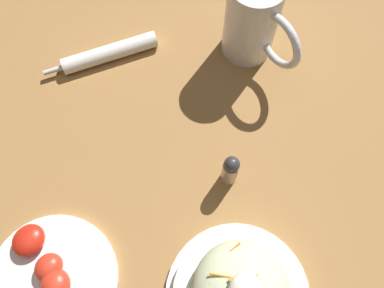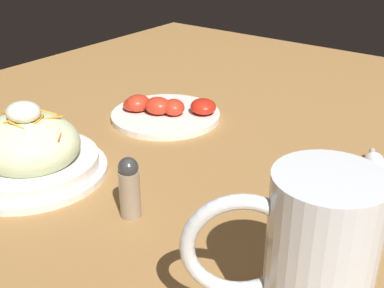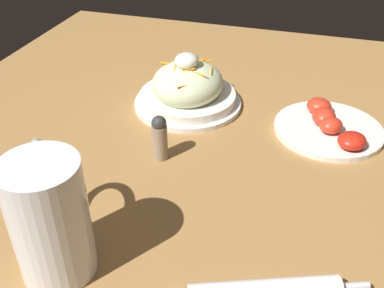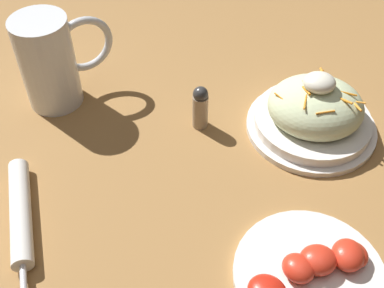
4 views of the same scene
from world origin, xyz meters
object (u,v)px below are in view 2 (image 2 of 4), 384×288
at_px(salad_plate, 29,152).
at_px(salt_shaker, 129,187).
at_px(tomato_plate, 165,111).
at_px(napkin_roll, 377,191).
at_px(beer_mug, 313,269).

height_order(salad_plate, salt_shaker, salad_plate).
relative_size(salad_plate, tomato_plate, 1.09).
xyz_separation_m(napkin_roll, tomato_plate, (-0.40, 0.05, -0.00)).
relative_size(salad_plate, beer_mug, 1.32).
bearing_deg(salad_plate, salt_shaker, 2.84).
xyz_separation_m(beer_mug, tomato_plate, (-0.43, 0.31, -0.06)).
relative_size(tomato_plate, salt_shaker, 2.44).
distance_m(napkin_roll, tomato_plate, 0.41).
xyz_separation_m(salad_plate, beer_mug, (0.44, -0.03, 0.04)).
bearing_deg(beer_mug, salt_shaker, 170.75).
bearing_deg(beer_mug, napkin_roll, 94.95).
bearing_deg(salad_plate, napkin_roll, 28.30).
xyz_separation_m(tomato_plate, salt_shaker, (0.17, -0.27, 0.03)).
bearing_deg(tomato_plate, salad_plate, -93.82).
bearing_deg(salt_shaker, napkin_roll, 42.79).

